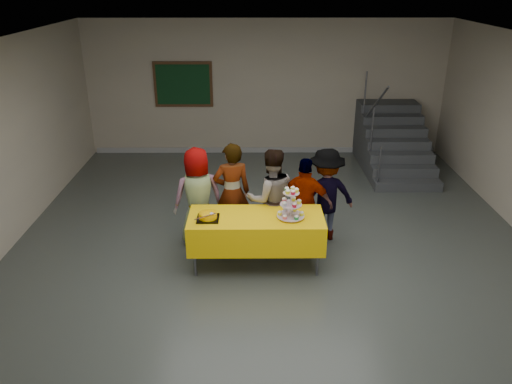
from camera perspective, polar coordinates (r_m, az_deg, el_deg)
room_shell at (r=6.40m, az=2.32°, el=8.10°), size 10.00×10.04×3.02m
bake_table at (r=7.00m, az=0.01°, el=-4.36°), size 1.88×0.78×0.77m
cupcake_stand at (r=6.81m, az=4.01°, el=-1.54°), size 0.38×0.38×0.44m
bear_cake at (r=6.83m, az=-5.52°, el=-2.65°), size 0.32×0.36×0.12m
schoolchild_a at (r=7.57m, az=-6.64°, el=-0.54°), size 0.86×0.69×1.53m
schoolchild_b at (r=7.60m, az=-2.76°, el=-0.07°), size 0.65×0.50×1.58m
schoolchild_c at (r=7.42m, az=1.71°, el=-0.76°), size 0.86×0.73×1.56m
schoolchild_d at (r=7.47m, az=5.62°, el=-1.30°), size 0.89×0.56×1.41m
schoolchild_e at (r=7.70m, az=7.95°, el=-0.36°), size 1.07×0.78×1.48m
staircase at (r=11.21m, az=15.19°, el=5.37°), size 1.30×2.40×2.04m
noticeboard at (r=11.43m, az=-8.32°, el=12.07°), size 1.30×0.05×1.00m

